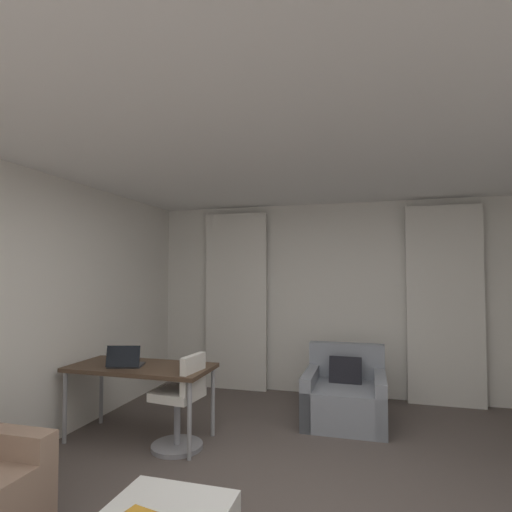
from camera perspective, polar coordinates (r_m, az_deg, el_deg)
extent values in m
cube|color=silver|center=(5.74, 10.80, -5.76)|extent=(5.12, 0.06, 2.60)
cube|color=white|center=(2.90, 5.25, 17.57)|extent=(5.12, 6.12, 0.06)
cube|color=silver|center=(5.90, -2.82, -6.20)|extent=(0.90, 0.06, 2.50)
cube|color=silver|center=(5.67, 24.77, -6.14)|extent=(0.90, 0.06, 2.50)
cube|color=gray|center=(4.88, 12.28, -19.47)|extent=(0.87, 0.88, 0.41)
cube|color=gray|center=(5.14, 12.49, -13.95)|extent=(0.87, 0.14, 0.40)
cube|color=gray|center=(4.85, 16.94, -18.66)|extent=(0.12, 0.88, 0.55)
cube|color=gray|center=(4.89, 7.65, -18.59)|extent=(0.12, 0.88, 0.55)
cube|color=black|center=(4.93, 12.34, -15.64)|extent=(0.36, 0.20, 0.37)
cube|color=#4C3828|center=(4.37, -15.72, -14.71)|extent=(1.41, 0.66, 0.04)
cylinder|color=#99999E|center=(5.04, -20.72, -17.20)|extent=(0.04, 0.04, 0.68)
cylinder|color=#99999E|center=(4.42, -6.02, -19.48)|extent=(0.04, 0.04, 0.68)
cylinder|color=#99999E|center=(4.61, -25.06, -18.53)|extent=(0.04, 0.04, 0.68)
cylinder|color=#99999E|center=(3.93, -9.25, -21.65)|extent=(0.04, 0.04, 0.68)
cylinder|color=gray|center=(4.22, -10.91, -21.90)|extent=(0.06, 0.06, 0.46)
cylinder|color=gray|center=(4.29, -10.94, -24.55)|extent=(0.48, 0.48, 0.04)
cube|color=silver|center=(4.13, -10.88, -18.37)|extent=(0.44, 0.44, 0.08)
cube|color=silver|center=(3.99, -8.74, -15.85)|extent=(0.10, 0.36, 0.34)
cube|color=#2D2D33|center=(4.38, -17.58, -14.27)|extent=(0.37, 0.30, 0.02)
cube|color=black|center=(4.25, -18.01, -13.12)|extent=(0.32, 0.14, 0.20)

